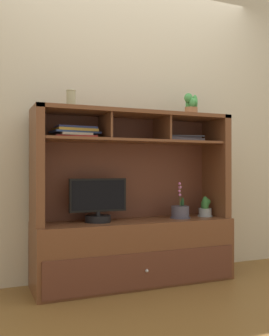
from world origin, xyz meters
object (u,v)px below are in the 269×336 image
Objects in this scene: media_console at (134,231)px; ceramic_vase at (71,99)px; magazine_stack_centre at (182,139)px; potted_fern at (205,208)px; tv_monitor at (98,203)px; potted_succulent at (191,105)px; magazine_stack_left at (75,133)px; potted_orchid at (180,212)px.

media_console is 1.14m from ceramic_vase.
ceramic_vase is (-0.97, -0.05, 0.27)m from magazine_stack_centre.
ceramic_vase reaches higher than potted_fern.
tv_monitor is 0.92m from magazine_stack_centre.
media_console is 8.51× the size of potted_succulent.
potted_fern is 1.44m from ceramic_vase.
potted_orchid is at bearing -4.39° from magazine_stack_left.
potted_fern is 0.94× the size of potted_succulent.
magazine_stack_centre is 2.13× the size of potted_succulent.
magazine_stack_left is (-1.12, 0.06, 0.61)m from potted_fern.
potted_orchid is at bearing -0.87° from ceramic_vase.
tv_monitor is 3.36× the size of ceramic_vase.
magazine_stack_centre is at bearing 146.82° from potted_succulent.
potted_succulent is 1.40× the size of ceramic_vase.
tv_monitor is 1.19× the size of magazine_stack_left.
magazine_stack_left reaches higher than potted_orchid.
ceramic_vase is (-0.21, -0.02, 0.78)m from tv_monitor.
potted_succulent is at bearing 170.41° from potted_fern.
magazine_stack_centre is (-0.19, 0.06, 0.59)m from potted_fern.
media_console is 1.16m from potted_succulent.
magazine_stack_left is 0.25m from ceramic_vase.
ceramic_vase reaches higher than magazine_stack_left.
ceramic_vase is at bearing 179.13° from potted_orchid.
potted_orchid reaches higher than potted_fern.
tv_monitor is 0.56m from magazine_stack_left.
magazine_stack_left is 1.03m from potted_succulent.
potted_orchid is 0.62m from magazine_stack_centre.
magazine_stack_left is at bearing 51.17° from ceramic_vase.
media_console reaches higher than tv_monitor.
potted_fern is 0.44× the size of magazine_stack_centre.
magazine_stack_left is 0.95× the size of magazine_stack_centre.
ceramic_vase is (-0.52, -0.02, 1.01)m from media_console.
media_console is 5.33× the size of potted_orchid.
potted_orchid is at bearing -5.50° from media_console.
tv_monitor reaches higher than potted_fern.
potted_orchid is (0.40, -0.04, 0.14)m from media_console.
ceramic_vase is at bearing -179.29° from potted_succulent.
potted_succulent is at bearing 0.71° from ceramic_vase.
ceramic_vase reaches higher than magazine_stack_centre.
magazine_stack_centre is at bearing 3.63° from media_console.
magazine_stack_centre reaches higher than potted_fern.
magazine_stack_centre is 0.29m from potted_succulent.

